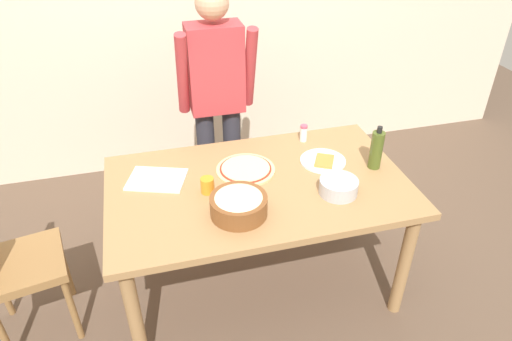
% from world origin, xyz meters
% --- Properties ---
extents(ground, '(8.00, 8.00, 0.00)m').
position_xyz_m(ground, '(0.00, 0.00, 0.00)').
color(ground, brown).
extents(wall_back, '(5.60, 0.10, 2.60)m').
position_xyz_m(wall_back, '(0.00, 1.60, 1.30)').
color(wall_back, beige).
rests_on(wall_back, ground).
extents(dining_table, '(1.60, 0.96, 0.76)m').
position_xyz_m(dining_table, '(0.00, 0.00, 0.67)').
color(dining_table, '#A37A4C').
rests_on(dining_table, ground).
extents(person_cook, '(0.49, 0.25, 1.62)m').
position_xyz_m(person_cook, '(-0.07, 0.76, 0.94)').
color(person_cook, '#2D2D38').
rests_on(person_cook, ground).
extents(chair_wooden_left, '(0.47, 0.47, 0.95)m').
position_xyz_m(chair_wooden_left, '(-1.32, -0.01, 0.54)').
color(chair_wooden_left, olive).
rests_on(chair_wooden_left, ground).
extents(pizza_raw_on_board, '(0.33, 0.33, 0.02)m').
position_xyz_m(pizza_raw_on_board, '(-0.04, 0.14, 0.77)').
color(pizza_raw_on_board, beige).
rests_on(pizza_raw_on_board, dining_table).
extents(plate_with_slice, '(0.26, 0.26, 0.02)m').
position_xyz_m(plate_with_slice, '(0.41, 0.11, 0.77)').
color(plate_with_slice, white).
rests_on(plate_with_slice, dining_table).
extents(popcorn_bowl, '(0.28, 0.28, 0.11)m').
position_xyz_m(popcorn_bowl, '(-0.16, -0.22, 0.82)').
color(popcorn_bowl, brown).
rests_on(popcorn_bowl, dining_table).
extents(mixing_bowl_steel, '(0.20, 0.20, 0.08)m').
position_xyz_m(mixing_bowl_steel, '(0.38, -0.19, 0.80)').
color(mixing_bowl_steel, '#B7B7BC').
rests_on(mixing_bowl_steel, dining_table).
extents(olive_oil_bottle, '(0.07, 0.07, 0.26)m').
position_xyz_m(olive_oil_bottle, '(0.67, -0.01, 0.87)').
color(olive_oil_bottle, '#47561E').
rests_on(olive_oil_bottle, dining_table).
extents(cup_orange, '(0.07, 0.07, 0.08)m').
position_xyz_m(cup_orange, '(-0.28, -0.01, 0.80)').
color(cup_orange, orange).
rests_on(cup_orange, dining_table).
extents(salt_shaker, '(0.04, 0.04, 0.11)m').
position_xyz_m(salt_shaker, '(0.39, 0.37, 0.81)').
color(salt_shaker, white).
rests_on(salt_shaker, dining_table).
extents(cutting_board_white, '(0.36, 0.31, 0.01)m').
position_xyz_m(cutting_board_white, '(-0.52, 0.17, 0.77)').
color(cutting_board_white, white).
rests_on(cutting_board_white, dining_table).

